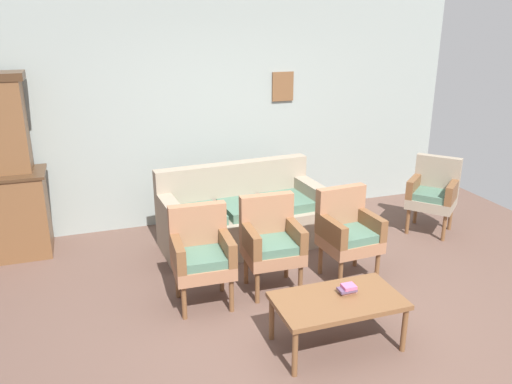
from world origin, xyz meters
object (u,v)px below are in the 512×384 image
(floral_couch, at_px, (242,217))
(armchair_near_cabinet, at_px, (271,240))
(wingback_chair_by_fireplace, at_px, (433,192))
(book_stack_on_table, at_px, (348,289))
(armchair_by_doorway, at_px, (202,252))
(coffee_table, at_px, (338,303))
(armchair_near_couch_end, at_px, (348,230))

(floral_couch, distance_m, armchair_near_cabinet, 1.05)
(wingback_chair_by_fireplace, height_order, book_stack_on_table, wingback_chair_by_fireplace)
(floral_couch, xyz_separation_m, wingback_chair_by_fireplace, (2.29, -0.36, 0.17))
(floral_couch, bearing_deg, book_stack_on_table, -83.06)
(armchair_near_cabinet, bearing_deg, wingback_chair_by_fireplace, 16.29)
(armchair_by_doorway, height_order, coffee_table, armchair_by_doorway)
(armchair_near_cabinet, xyz_separation_m, wingback_chair_by_fireplace, (2.32, 0.68, 0.00))
(armchair_near_cabinet, relative_size, wingback_chair_by_fireplace, 1.00)
(armchair_near_cabinet, bearing_deg, coffee_table, -80.68)
(floral_couch, xyz_separation_m, armchair_by_doorway, (-0.72, -1.08, 0.17))
(armchair_near_couch_end, bearing_deg, wingback_chair_by_fireplace, 24.68)
(armchair_near_cabinet, relative_size, coffee_table, 0.90)
(book_stack_on_table, bearing_deg, armchair_near_cabinet, 105.86)
(wingback_chair_by_fireplace, bearing_deg, armchair_by_doorway, -166.41)
(armchair_by_doorway, xyz_separation_m, armchair_near_cabinet, (0.68, 0.05, 0.00))
(armchair_near_cabinet, bearing_deg, book_stack_on_table, -74.14)
(armchair_by_doorway, xyz_separation_m, armchair_near_couch_end, (1.48, 0.02, 0.00))
(armchair_near_couch_end, xyz_separation_m, book_stack_on_table, (-0.51, -0.96, -0.04))
(armchair_by_doorway, bearing_deg, floral_couch, 56.56)
(armchair_by_doorway, bearing_deg, wingback_chair_by_fireplace, 13.59)
(book_stack_on_table, bearing_deg, armchair_near_couch_end, 61.84)
(wingback_chair_by_fireplace, xyz_separation_m, coffee_table, (-2.15, -1.71, -0.12))
(armchair_near_cabinet, xyz_separation_m, book_stack_on_table, (0.28, -0.98, -0.04))
(wingback_chair_by_fireplace, bearing_deg, floral_couch, 171.12)
(armchair_by_doorway, height_order, armchair_near_cabinet, same)
(armchair_by_doorway, distance_m, wingback_chair_by_fireplace, 3.09)
(floral_couch, relative_size, armchair_near_cabinet, 2.08)
(armchair_near_cabinet, relative_size, book_stack_on_table, 6.08)
(wingback_chair_by_fireplace, xyz_separation_m, book_stack_on_table, (-2.04, -1.66, -0.04))
(armchair_by_doorway, bearing_deg, coffee_table, -49.22)
(book_stack_on_table, bearing_deg, armchair_by_doorway, 135.75)
(book_stack_on_table, bearing_deg, wingback_chair_by_fireplace, 39.14)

